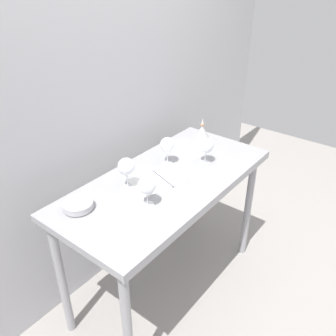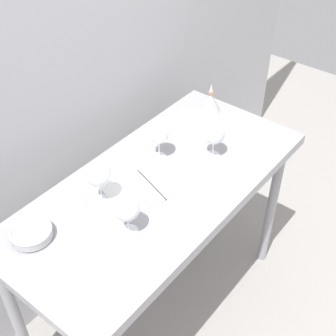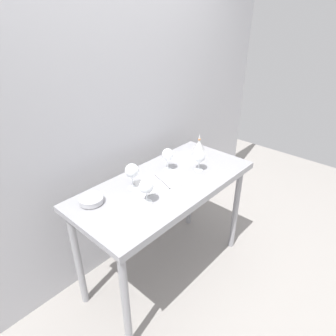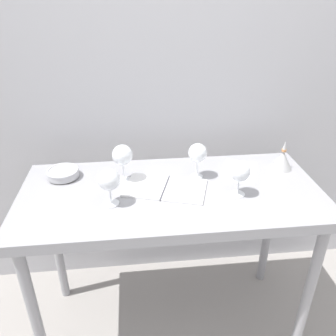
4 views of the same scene
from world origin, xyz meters
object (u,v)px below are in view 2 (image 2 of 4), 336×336
object	(u,v)px
wine_glass_far_left	(99,175)
decanter_funnel	(210,102)
wine_glass_near_right	(214,135)
wine_glass_near_left	(127,209)
open_notebook	(151,185)
tasting_sheet_upper	(185,131)
wine_glass_far_right	(159,133)
tasting_bowl	(31,233)

from	to	relation	value
wine_glass_far_left	decanter_funnel	world-z (taller)	wine_glass_far_left
wine_glass_near_right	wine_glass_far_left	distance (m)	0.55
wine_glass_near_right	wine_glass_near_left	bearing A→B (deg)	-178.67
open_notebook	decanter_funnel	xyz separation A→B (m)	(0.62, 0.13, 0.05)
tasting_sheet_upper	decanter_funnel	distance (m)	0.23
wine_glass_near_left	decanter_funnel	distance (m)	0.90
tasting_sheet_upper	decanter_funnel	size ratio (longest dim) A/B	1.55
wine_glass_far_right	tasting_bowl	xyz separation A→B (m)	(-0.66, 0.06, -0.10)
open_notebook	wine_glass_far_right	bearing A→B (deg)	47.03
decanter_funnel	wine_glass_far_left	bearing A→B (deg)	-177.43
open_notebook	tasting_bowl	distance (m)	0.52
wine_glass_far_left	tasting_sheet_upper	world-z (taller)	wine_glass_far_left
wine_glass_near_right	tasting_sheet_upper	distance (m)	0.25
decanter_funnel	open_notebook	bearing A→B (deg)	-167.78
wine_glass_far_right	tasting_bowl	size ratio (longest dim) A/B	1.14
wine_glass_far_left	tasting_bowl	xyz separation A→B (m)	(-0.30, 0.06, -0.11)
decanter_funnel	wine_glass_near_right	bearing A→B (deg)	-143.53
wine_glass_far_left	decanter_funnel	xyz separation A→B (m)	(0.81, 0.04, -0.08)
wine_glass_near_right	open_notebook	distance (m)	0.35
wine_glass_far_left	tasting_sheet_upper	size ratio (longest dim) A/B	0.78
wine_glass_near_right	open_notebook	xyz separation A→B (m)	(-0.32, 0.08, -0.11)
wine_glass_far_left	tasting_bowl	size ratio (longest dim) A/B	1.20
wine_glass_far_right	wine_glass_near_right	bearing A→B (deg)	-49.24
wine_glass_near_left	open_notebook	xyz separation A→B (m)	(0.25, 0.10, -0.11)
wine_glass_near_left	decanter_funnel	bearing A→B (deg)	15.01
wine_glass_near_right	decanter_funnel	world-z (taller)	wine_glass_near_right
wine_glass_far_left	decanter_funnel	bearing A→B (deg)	2.57
wine_glass_far_left	tasting_sheet_upper	bearing A→B (deg)	2.57
open_notebook	wine_glass_near_left	bearing A→B (deg)	-141.00
tasting_sheet_upper	tasting_bowl	size ratio (longest dim) A/B	1.53
wine_glass_near_left	decanter_funnel	xyz separation A→B (m)	(0.86, 0.23, -0.07)
wine_glass_far_right	open_notebook	size ratio (longest dim) A/B	0.42
wine_glass_near_right	tasting_bowl	bearing A→B (deg)	163.22
open_notebook	tasting_sheet_upper	world-z (taller)	open_notebook
wine_glass_far_left	tasting_bowl	bearing A→B (deg)	168.19
wine_glass_near_left	wine_glass_near_right	xyz separation A→B (m)	(0.57, 0.01, -0.00)
wine_glass_far_right	wine_glass_near_right	world-z (taller)	wine_glass_far_right
wine_glass_near_left	wine_glass_far_right	bearing A→B (deg)	25.07
tasting_bowl	wine_glass_near_right	bearing A→B (deg)	-16.78
wine_glass_near_left	wine_glass_far_left	xyz separation A→B (m)	(0.06, 0.20, 0.02)
wine_glass_near_left	tasting_sheet_upper	world-z (taller)	wine_glass_near_left
open_notebook	decanter_funnel	world-z (taller)	decanter_funnel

